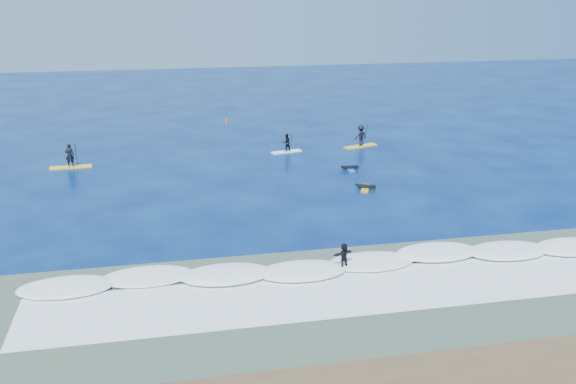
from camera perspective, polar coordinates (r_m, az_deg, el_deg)
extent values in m
plane|color=#030F44|center=(44.24, 2.01, -1.28)|extent=(160.00, 160.00, 0.00)
cube|color=#3B5143|center=(31.89, 8.04, -9.37)|extent=(90.00, 13.00, 0.01)
cube|color=white|center=(35.30, 5.87, -6.50)|extent=(40.00, 6.00, 0.30)
cube|color=silver|center=(32.73, 7.45, -8.60)|extent=(34.00, 5.00, 0.02)
cube|color=yellow|center=(56.63, -18.73, 2.12)|extent=(3.42, 1.00, 0.11)
imported|color=black|center=(56.38, -18.84, 3.13)|extent=(0.73, 0.50, 1.95)
cylinder|color=black|center=(56.35, -18.31, 3.10)|extent=(0.08, 0.78, 2.27)
cube|color=black|center=(56.62, -18.21, 2.05)|extent=(0.14, 0.03, 0.34)
cube|color=white|center=(58.68, -0.14, 3.61)|extent=(2.91, 1.30, 0.09)
imported|color=black|center=(58.48, -0.14, 4.42)|extent=(0.90, 0.77, 1.62)
cylinder|color=black|center=(58.66, 0.24, 4.41)|extent=(0.18, 0.64, 1.89)
cube|color=black|center=(58.87, 0.24, 3.56)|extent=(0.11, 0.03, 0.28)
cube|color=yellow|center=(61.12, 6.46, 4.08)|extent=(3.47, 1.95, 0.11)
imported|color=black|center=(60.89, 6.49, 5.02)|extent=(1.43, 1.11, 1.95)
cylinder|color=black|center=(61.21, 6.87, 5.01)|extent=(0.31, 0.75, 2.27)
cube|color=black|center=(61.46, 6.83, 4.04)|extent=(0.14, 0.03, 0.34)
cube|color=gold|center=(48.33, 6.89, 0.33)|extent=(1.21, 1.98, 0.09)
cube|color=black|center=(48.28, 7.01, 0.50)|extent=(1.37, 0.83, 0.22)
sphere|color=black|center=(48.30, 6.12, 0.65)|extent=(0.22, 0.22, 0.22)
cube|color=blue|center=(53.32, 5.48, 2.05)|extent=(0.58, 1.89, 0.09)
cube|color=black|center=(53.30, 5.58, 2.21)|extent=(1.31, 0.39, 0.21)
sphere|color=black|center=(53.09, 4.82, 2.27)|extent=(0.21, 0.21, 0.21)
cube|color=white|center=(34.57, 4.96, -6.65)|extent=(1.98, 1.17, 0.10)
imported|color=black|center=(34.29, 4.99, -5.59)|extent=(1.25, 0.78, 1.29)
cylinder|color=#FA4716|center=(71.55, -5.48, 6.26)|extent=(0.25, 0.25, 0.40)
cone|color=#FA4716|center=(71.49, -5.49, 6.49)|extent=(0.18, 0.18, 0.20)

